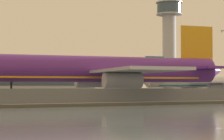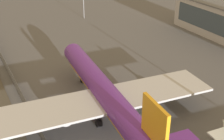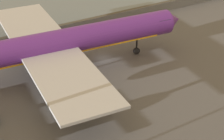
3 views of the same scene
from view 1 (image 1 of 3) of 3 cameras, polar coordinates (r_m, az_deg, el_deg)
The scene contains 8 objects.
ground_plane at distance 87.30m, azimuth -7.84°, elevation -4.12°, with size 500.00×500.00×0.00m, color #565659.
shoreline_seawall at distance 67.85m, azimuth -3.02°, elevation -4.53°, with size 320.00×3.00×0.50m.
perimeter_fence at distance 72.03m, azimuth -4.30°, elevation -3.49°, with size 280.00×0.10×2.72m.
cargo_jet_purple at distance 91.12m, azimuth -1.00°, elevation -0.04°, with size 58.61×50.63×16.72m.
passenger_jet_white_teal at distance 124.65m, azimuth 11.80°, elevation -1.51°, with size 39.64×34.27×11.11m.
baggage_tug at distance 107.23m, azimuth 4.98°, elevation -3.31°, with size 1.91×3.34×1.80m.
ops_van at distance 127.94m, azimuth 6.98°, elevation -2.88°, with size 5.58×3.44×2.48m.
control_tower at distance 170.69m, azimuth 7.49°, elevation 4.19°, with size 10.37×10.37×38.02m.
Camera 1 is at (-24.18, -83.83, 3.21)m, focal length 70.00 mm.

